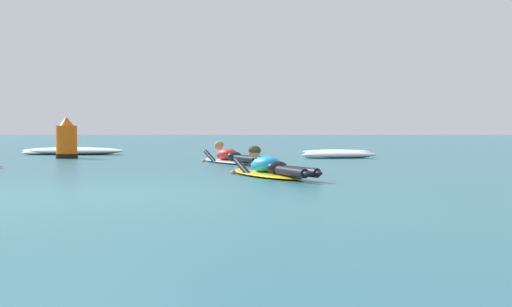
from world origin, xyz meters
name	(u,v)px	position (x,y,z in m)	size (l,w,h in m)	color
ground_plane	(194,156)	(0.00, 10.00, 0.00)	(120.00, 120.00, 0.00)	#2D6B7A
surfer_near	(270,168)	(2.17, 2.77, 0.14)	(1.58, 2.31, 0.54)	yellow
surfer_far	(230,157)	(1.28, 6.43, 0.14)	(1.68, 2.34, 0.54)	silver
whitewater_front	(339,155)	(4.01, 8.81, 0.08)	(2.11, 0.87, 0.18)	white
whitewater_mid_left	(336,152)	(4.23, 11.45, 0.06)	(2.15, 0.98, 0.13)	white
whitewater_mid_right	(73,151)	(-3.79, 10.78, 0.10)	(3.09, 1.03, 0.22)	white
channel_marker_buoy	(67,141)	(-3.19, 8.59, 0.44)	(0.57, 0.57, 1.10)	#EA5B0F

